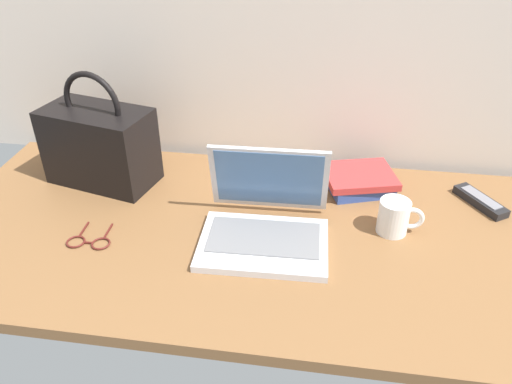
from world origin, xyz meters
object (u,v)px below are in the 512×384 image
object	(u,v)px
laptop	(265,221)
coffee_mug	(395,216)
eyeglasses	(89,242)
handbag	(100,144)
book_stack	(359,180)
remote_control_near	(480,201)

from	to	relation	value
laptop	coffee_mug	xyz separation A→B (m)	(0.32, 0.07, 0.00)
eyeglasses	handbag	distance (m)	0.32
book_stack	laptop	bearing A→B (deg)	-131.94
eyeglasses	handbag	size ratio (longest dim) A/B	0.34
eyeglasses	coffee_mug	bearing A→B (deg)	12.07
handbag	book_stack	world-z (taller)	handbag
remote_control_near	book_stack	size ratio (longest dim) A/B	0.70
laptop	eyeglasses	size ratio (longest dim) A/B	2.82
laptop	coffee_mug	world-z (taller)	laptop
handbag	book_stack	xyz separation A→B (m)	(0.74, 0.06, -0.09)
coffee_mug	handbag	bearing A→B (deg)	170.74
remote_control_near	handbag	distance (m)	1.07
remote_control_near	book_stack	bearing A→B (deg)	173.55
eyeglasses	handbag	world-z (taller)	handbag
coffee_mug	eyeglasses	bearing A→B (deg)	-167.93
remote_control_near	handbag	world-z (taller)	handbag
laptop	remote_control_near	xyz separation A→B (m)	(0.56, 0.22, -0.03)
laptop	handbag	distance (m)	0.54
coffee_mug	eyeglasses	distance (m)	0.76
book_stack	eyeglasses	bearing A→B (deg)	-151.77
laptop	handbag	size ratio (longest dim) A/B	0.96
laptop	handbag	xyz separation A→B (m)	(-0.50, 0.20, 0.07)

